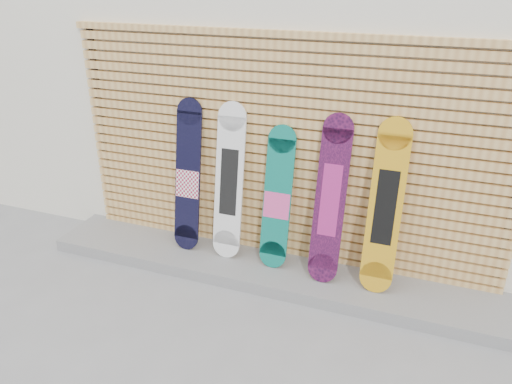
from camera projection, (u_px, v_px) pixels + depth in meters
ground at (261, 321)px, 4.31m from camera, size 80.00×80.00×0.00m
building at (391, 50)px, 6.38m from camera, size 12.00×5.00×3.60m
concrete_step at (270, 270)px, 4.91m from camera, size 4.60×0.70×0.12m
slat_wall at (282, 151)px, 4.68m from camera, size 4.26×0.08×2.29m
snowboard_0 at (188, 177)px, 4.96m from camera, size 0.27×0.29×1.53m
snowboard_1 at (229, 182)px, 4.81m from camera, size 0.29×0.29×1.54m
snowboard_2 at (277, 199)px, 4.69m from camera, size 0.27×0.31×1.36m
snowboard_3 at (330, 200)px, 4.46m from camera, size 0.28×0.38×1.52m
snowboard_4 at (385, 208)px, 4.31m from camera, size 0.29×0.37×1.54m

